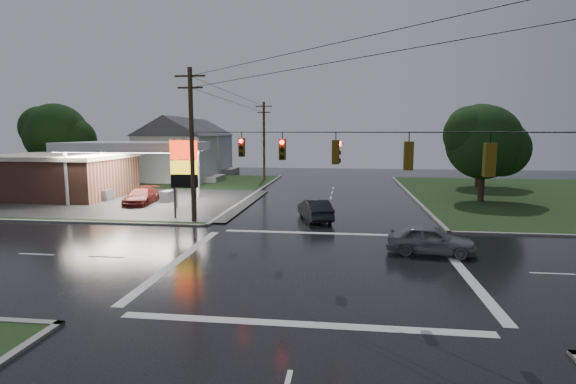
# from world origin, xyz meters

# --- Properties ---
(ground) EXTENTS (120.00, 120.00, 0.00)m
(ground) POSITION_xyz_m (0.00, 0.00, 0.00)
(ground) COLOR black
(ground) RESTS_ON ground
(grass_nw) EXTENTS (36.00, 36.00, 0.08)m
(grass_nw) POSITION_xyz_m (-26.00, 26.00, 0.04)
(grass_nw) COLOR #1D3216
(grass_nw) RESTS_ON ground
(gas_station) EXTENTS (26.20, 18.00, 5.60)m
(gas_station) POSITION_xyz_m (-25.68, 19.70, 2.55)
(gas_station) COLOR #2D2D2D
(gas_station) RESTS_ON ground
(pylon_sign) EXTENTS (2.00, 0.35, 6.00)m
(pylon_sign) POSITION_xyz_m (-10.50, 10.50, 4.01)
(pylon_sign) COLOR #59595E
(pylon_sign) RESTS_ON ground
(utility_pole_nw) EXTENTS (2.20, 0.32, 11.00)m
(utility_pole_nw) POSITION_xyz_m (-9.50, 9.50, 5.72)
(utility_pole_nw) COLOR #382619
(utility_pole_nw) RESTS_ON ground
(utility_pole_n) EXTENTS (2.20, 0.32, 10.50)m
(utility_pole_n) POSITION_xyz_m (-9.50, 38.00, 5.47)
(utility_pole_n) COLOR #382619
(utility_pole_n) RESTS_ON ground
(traffic_signals) EXTENTS (26.87, 26.87, 1.47)m
(traffic_signals) POSITION_xyz_m (0.02, -0.02, 6.48)
(traffic_signals) COLOR black
(traffic_signals) RESTS_ON ground
(house_near) EXTENTS (11.05, 8.48, 8.60)m
(house_near) POSITION_xyz_m (-20.95, 36.00, 4.41)
(house_near) COLOR silver
(house_near) RESTS_ON ground
(house_far) EXTENTS (11.05, 8.48, 8.60)m
(house_far) POSITION_xyz_m (-21.95, 48.00, 4.41)
(house_far) COLOR silver
(house_far) RESTS_ON ground
(tree_nw_behind) EXTENTS (8.93, 7.60, 10.00)m
(tree_nw_behind) POSITION_xyz_m (-33.84, 29.99, 6.18)
(tree_nw_behind) COLOR black
(tree_nw_behind) RESTS_ON ground
(tree_ne_near) EXTENTS (7.99, 6.80, 8.98)m
(tree_ne_near) POSITION_xyz_m (14.14, 21.99, 5.56)
(tree_ne_near) COLOR black
(tree_ne_near) RESTS_ON ground
(tree_ne_far) EXTENTS (8.46, 7.20, 9.80)m
(tree_ne_far) POSITION_xyz_m (17.15, 33.99, 6.18)
(tree_ne_far) COLOR black
(tree_ne_far) RESTS_ON ground
(car_north) EXTENTS (3.08, 5.08, 1.58)m
(car_north) POSITION_xyz_m (-0.80, 11.37, 0.79)
(car_north) COLOR black
(car_north) RESTS_ON ground
(car_crossing) EXTENTS (4.80, 2.48, 1.56)m
(car_crossing) POSITION_xyz_m (5.98, 2.79, 0.78)
(car_crossing) COLOR slate
(car_crossing) RESTS_ON ground
(car_pump) EXTENTS (2.67, 5.42, 1.51)m
(car_pump) POSITION_xyz_m (-16.78, 16.41, 0.76)
(car_pump) COLOR #551713
(car_pump) RESTS_ON ground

